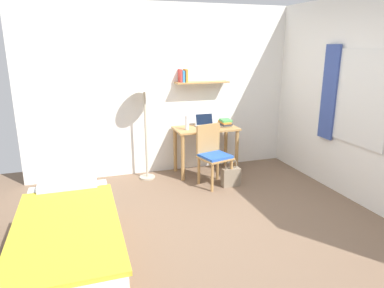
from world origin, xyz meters
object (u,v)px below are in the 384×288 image
object	(u,v)px
desk	(206,137)
standing_lamp	(144,88)
bed	(69,242)
book_stack	(225,123)
water_bottle	(187,123)
desk_chair	(213,153)
laptop	(205,123)
handbag	(231,176)

from	to	relation	value
desk	standing_lamp	world-z (taller)	standing_lamp
bed	book_stack	size ratio (longest dim) A/B	8.34
water_bottle	standing_lamp	bearing A→B (deg)	170.64
desk_chair	laptop	distance (m)	0.66
handbag	laptop	bearing A→B (deg)	101.16
desk_chair	handbag	distance (m)	0.43
bed	laptop	size ratio (longest dim) A/B	6.52
desk_chair	book_stack	size ratio (longest dim) A/B	3.67
laptop	water_bottle	bearing A→B (deg)	-157.96
desk	laptop	bearing A→B (deg)	78.57
desk_chair	laptop	bearing A→B (deg)	81.57
desk_chair	handbag	xyz separation A→B (m)	(0.23, -0.15, -0.34)
laptop	book_stack	world-z (taller)	laptop
desk	laptop	xyz separation A→B (m)	(0.02, 0.08, 0.20)
bed	water_bottle	xyz separation A→B (m)	(1.72, 1.87, 0.61)
desk	book_stack	bearing A→B (deg)	0.86
bed	laptop	bearing A→B (deg)	44.25
water_bottle	desk	bearing A→B (deg)	9.61
laptop	handbag	distance (m)	0.98
bed	desk_chair	xyz separation A→B (m)	(1.98, 1.44, 0.24)
water_bottle	book_stack	distance (m)	0.65
book_stack	handbag	distance (m)	0.93
desk_chair	handbag	size ratio (longest dim) A/B	2.15
standing_lamp	book_stack	bearing A→B (deg)	-1.89
laptop	desk	bearing A→B (deg)	-101.43
bed	book_stack	xyz separation A→B (m)	(2.37, 1.93, 0.56)
laptop	handbag	bearing A→B (deg)	-78.84
desk	handbag	bearing A→B (deg)	-75.98
bed	desk_chair	bearing A→B (deg)	36.08
desk	handbag	xyz separation A→B (m)	(0.16, -0.64, -0.45)
desk	desk_chair	size ratio (longest dim) A/B	1.11
water_bottle	handbag	xyz separation A→B (m)	(0.48, -0.58, -0.71)
book_stack	handbag	world-z (taller)	book_stack
desk_chair	desk	bearing A→B (deg)	82.09
desk_chair	book_stack	bearing A→B (deg)	51.28
desk_chair	laptop	xyz separation A→B (m)	(0.08, 0.57, 0.32)
water_bottle	desk_chair	bearing A→B (deg)	-59.04
desk	handbag	distance (m)	0.79
bed	desk	bearing A→B (deg)	43.27
standing_lamp	book_stack	size ratio (longest dim) A/B	6.58
bed	desk	size ratio (longest dim) A/B	2.04
water_bottle	book_stack	bearing A→B (deg)	5.26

